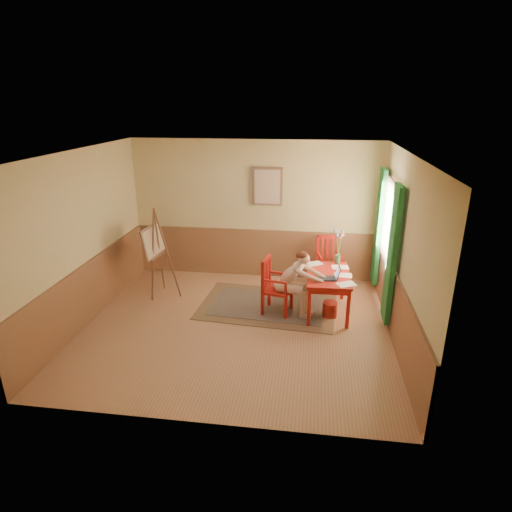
# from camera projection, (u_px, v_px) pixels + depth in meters

# --- Properties ---
(room) EXTENTS (5.04, 4.54, 2.84)m
(room) POSITION_uv_depth(u_px,v_px,m) (235.00, 246.00, 6.56)
(room) COLOR tan
(room) RESTS_ON ground
(wainscot) EXTENTS (5.00, 4.50, 1.00)m
(wainscot) POSITION_uv_depth(u_px,v_px,m) (244.00, 280.00, 7.62)
(wainscot) COLOR #9B6A4A
(wainscot) RESTS_ON room
(window) EXTENTS (0.12, 2.01, 2.20)m
(window) POSITION_uv_depth(u_px,v_px,m) (386.00, 235.00, 7.30)
(window) COLOR white
(window) RESTS_ON room
(wall_portrait) EXTENTS (0.60, 0.05, 0.76)m
(wall_portrait) POSITION_uv_depth(u_px,v_px,m) (267.00, 187.00, 8.41)
(wall_portrait) COLOR #8C674D
(wall_portrait) RESTS_ON room
(rug) EXTENTS (2.51, 1.78, 0.02)m
(rug) POSITION_uv_depth(u_px,v_px,m) (268.00, 305.00, 7.76)
(rug) COLOR #8C7251
(rug) RESTS_ON room
(table) EXTENTS (0.75, 1.22, 0.72)m
(table) POSITION_uv_depth(u_px,v_px,m) (328.00, 279.00, 7.33)
(table) COLOR #B3221B
(table) RESTS_ON room
(chair_left) EXTENTS (0.53, 0.52, 1.00)m
(chair_left) POSITION_uv_depth(u_px,v_px,m) (275.00, 286.00, 7.36)
(chair_left) COLOR #B3221B
(chair_left) RESTS_ON room
(chair_back) EXTENTS (0.53, 0.55, 1.02)m
(chair_back) POSITION_uv_depth(u_px,v_px,m) (328.00, 263.00, 8.37)
(chair_back) COLOR #B3221B
(chair_back) RESTS_ON room
(figure) EXTENTS (0.90, 0.47, 1.18)m
(figure) POSITION_uv_depth(u_px,v_px,m) (294.00, 280.00, 7.22)
(figure) COLOR beige
(figure) RESTS_ON room
(laptop) EXTENTS (0.37, 0.24, 0.21)m
(laptop) POSITION_uv_depth(u_px,v_px,m) (331.00, 276.00, 7.08)
(laptop) COLOR #1E2338
(laptop) RESTS_ON table
(papers) EXTENTS (0.88, 1.18, 0.00)m
(papers) POSITION_uv_depth(u_px,v_px,m) (335.00, 272.00, 7.35)
(papers) COLOR white
(papers) RESTS_ON table
(vase) EXTENTS (0.21, 0.31, 0.61)m
(vase) POSITION_uv_depth(u_px,v_px,m) (338.00, 248.00, 7.68)
(vase) COLOR #3F724C
(vase) RESTS_ON table
(wastebasket) EXTENTS (0.28, 0.28, 0.27)m
(wastebasket) POSITION_uv_depth(u_px,v_px,m) (330.00, 309.00, 7.33)
(wastebasket) COLOR red
(wastebasket) RESTS_ON room
(easel) EXTENTS (0.59, 0.76, 1.70)m
(easel) POSITION_uv_depth(u_px,v_px,m) (155.00, 245.00, 7.87)
(easel) COLOR brown
(easel) RESTS_ON room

